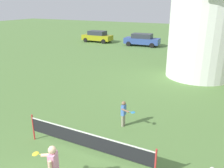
% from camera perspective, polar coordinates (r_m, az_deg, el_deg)
% --- Properties ---
extents(tennis_net, '(5.11, 0.06, 1.10)m').
position_cam_1_polar(tennis_net, '(8.55, -6.25, -13.38)').
color(tennis_net, red).
rests_on(tennis_net, ground_plane).
extents(player_near, '(0.91, 0.50, 1.54)m').
position_cam_1_polar(player_near, '(7.26, -14.12, -18.83)').
color(player_near, slate).
rests_on(player_near, ground_plane).
extents(player_far, '(0.70, 0.51, 1.20)m').
position_cam_1_polar(player_far, '(10.48, 2.93, -6.86)').
color(player_far, '#9E937F').
rests_on(player_far, ground_plane).
extents(parked_car_mustard, '(4.24, 1.92, 1.56)m').
position_cam_1_polar(parked_car_mustard, '(33.69, -3.59, 11.48)').
color(parked_car_mustard, '#999919').
rests_on(parked_car_mustard, ground_plane).
extents(parked_car_blue, '(4.56, 2.13, 1.56)m').
position_cam_1_polar(parked_car_blue, '(30.74, 7.28, 10.64)').
color(parked_car_blue, '#334C99').
rests_on(parked_car_blue, ground_plane).
extents(parked_car_silver, '(4.02, 2.18, 1.56)m').
position_cam_1_polar(parked_car_silver, '(29.54, 18.98, 9.42)').
color(parked_car_silver, silver).
rests_on(parked_car_silver, ground_plane).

